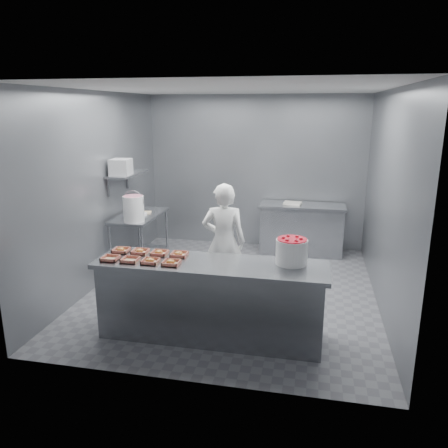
{
  "coord_description": "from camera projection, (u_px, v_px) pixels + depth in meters",
  "views": [
    {
      "loc": [
        1.08,
        -5.79,
        2.57
      ],
      "look_at": [
        -0.09,
        -0.2,
        1.04
      ],
      "focal_mm": 35.0,
      "sensor_mm": 36.0,
      "label": 1
    }
  ],
  "objects": [
    {
      "name": "glaze_bucket",
      "position": [
        134.0,
        208.0,
        6.53
      ],
      "size": [
        0.33,
        0.31,
        0.48
      ],
      "color": "silver",
      "rests_on": "prep_table"
    },
    {
      "name": "tray_6",
      "position": [
        159.0,
        253.0,
        5.1
      ],
      "size": [
        0.19,
        0.18,
        0.06
      ],
      "color": "tan",
      "rests_on": "service_counter"
    },
    {
      "name": "paper_stack",
      "position": [
        293.0,
        203.0,
        7.76
      ],
      "size": [
        0.33,
        0.26,
        0.04
      ],
      "primitive_type": "cube",
      "rotation": [
        0.0,
        0.0,
        -0.16
      ],
      "color": "silver",
      "rests_on": "back_counter"
    },
    {
      "name": "rag",
      "position": [
        147.0,
        212.0,
        7.12
      ],
      "size": [
        0.17,
        0.16,
        0.02
      ],
      "primitive_type": "cube",
      "rotation": [
        0.0,
        0.0,
        0.23
      ],
      "color": "#CCB28C",
      "rests_on": "prep_table"
    },
    {
      "name": "ceiling",
      "position": [
        234.0,
        89.0,
        5.62
      ],
      "size": [
        4.5,
        4.5,
        0.0
      ],
      "primitive_type": "plane",
      "rotation": [
        3.14,
        0.0,
        0.0
      ],
      "color": "white",
      "rests_on": "wall_back"
    },
    {
      "name": "appliance",
      "position": [
        121.0,
        167.0,
        6.65
      ],
      "size": [
        0.31,
        0.35,
        0.24
      ],
      "primitive_type": "cube",
      "rotation": [
        0.0,
        0.0,
        0.1
      ],
      "color": "gray",
      "rests_on": "wall_shelf"
    },
    {
      "name": "service_counter",
      "position": [
        211.0,
        300.0,
        4.95
      ],
      "size": [
        2.6,
        0.7,
        0.9
      ],
      "color": "slate",
      "rests_on": "ground"
    },
    {
      "name": "wall_shelf",
      "position": [
        127.0,
        174.0,
        6.87
      ],
      "size": [
        0.35,
        0.9,
        0.03
      ],
      "primitive_type": "cube",
      "color": "slate",
      "rests_on": "wall_left"
    },
    {
      "name": "tray_5",
      "position": [
        140.0,
        251.0,
        5.15
      ],
      "size": [
        0.19,
        0.18,
        0.06
      ],
      "color": "tan",
      "rests_on": "service_counter"
    },
    {
      "name": "worker",
      "position": [
        224.0,
        242.0,
        5.9
      ],
      "size": [
        0.63,
        0.45,
        1.61
      ],
      "primitive_type": "imported",
      "rotation": [
        0.0,
        0.0,
        3.25
      ],
      "color": "white",
      "rests_on": "ground"
    },
    {
      "name": "tray_4",
      "position": [
        121.0,
        250.0,
        5.19
      ],
      "size": [
        0.19,
        0.18,
        0.06
      ],
      "color": "tan",
      "rests_on": "service_counter"
    },
    {
      "name": "tray_3",
      "position": [
        171.0,
        262.0,
        4.78
      ],
      "size": [
        0.19,
        0.18,
        0.06
      ],
      "color": "tan",
      "rests_on": "service_counter"
    },
    {
      "name": "tray_2",
      "position": [
        150.0,
        261.0,
        4.83
      ],
      "size": [
        0.19,
        0.18,
        0.06
      ],
      "color": "tan",
      "rests_on": "service_counter"
    },
    {
      "name": "wall_left",
      "position": [
        99.0,
        190.0,
        6.38
      ],
      "size": [
        0.04,
        4.5,
        2.8
      ],
      "primitive_type": "cube",
      "color": "slate",
      "rests_on": "ground"
    },
    {
      "name": "tray_7",
      "position": [
        179.0,
        254.0,
        5.05
      ],
      "size": [
        0.19,
        0.18,
        0.06
      ],
      "color": "tan",
      "rests_on": "service_counter"
    },
    {
      "name": "tray_0",
      "position": [
        110.0,
        258.0,
        4.92
      ],
      "size": [
        0.19,
        0.18,
        0.04
      ],
      "color": "tan",
      "rests_on": "service_counter"
    },
    {
      "name": "prep_table",
      "position": [
        140.0,
        233.0,
        7.09
      ],
      "size": [
        0.6,
        1.2,
        0.9
      ],
      "color": "slate",
      "rests_on": "ground"
    },
    {
      "name": "strawberry_tub",
      "position": [
        292.0,
        250.0,
        4.77
      ],
      "size": [
        0.35,
        0.35,
        0.29
      ],
      "color": "silver",
      "rests_on": "service_counter"
    },
    {
      "name": "wall_right",
      "position": [
        386.0,
        201.0,
        5.59
      ],
      "size": [
        0.04,
        4.5,
        2.8
      ],
      "primitive_type": "cube",
      "color": "slate",
      "rests_on": "ground"
    },
    {
      "name": "tray_1",
      "position": [
        130.0,
        260.0,
        4.87
      ],
      "size": [
        0.19,
        0.18,
        0.04
      ],
      "color": "tan",
      "rests_on": "service_counter"
    },
    {
      "name": "bucket_lid",
      "position": [
        136.0,
        214.0,
        6.97
      ],
      "size": [
        0.4,
        0.4,
        0.03
      ],
      "primitive_type": "cylinder",
      "rotation": [
        0.0,
        0.0,
        -0.19
      ],
      "color": "silver",
      "rests_on": "prep_table"
    },
    {
      "name": "wall_back",
      "position": [
        255.0,
        172.0,
        8.11
      ],
      "size": [
        4.0,
        0.04,
        2.8
      ],
      "primitive_type": "cube",
      "color": "slate",
      "rests_on": "ground"
    },
    {
      "name": "floor",
      "position": [
        233.0,
        290.0,
        6.35
      ],
      "size": [
        4.5,
        4.5,
        0.0
      ],
      "primitive_type": "plane",
      "color": "#4C4C51",
      "rests_on": "ground"
    },
    {
      "name": "back_counter",
      "position": [
        301.0,
        229.0,
        7.85
      ],
      "size": [
        1.5,
        0.6,
        0.9
      ],
      "color": "slate",
      "rests_on": "ground"
    }
  ]
}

